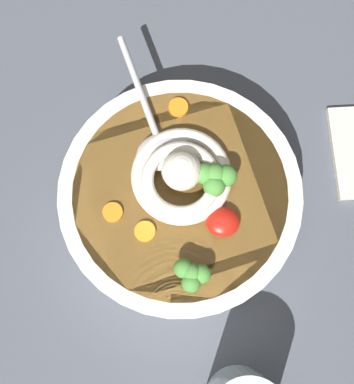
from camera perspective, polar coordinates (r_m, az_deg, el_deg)
name	(u,v)px	position (r cm, az deg, el deg)	size (l,w,h in cm)	color
table_slab	(181,195)	(62.50, 0.46, -0.32)	(99.03, 99.03, 3.46)	#474C56
soup_bowl	(177,198)	(57.21, 0.00, -0.75)	(27.36, 27.36, 6.43)	silver
noodle_pile	(181,177)	(53.02, 0.42, 1.73)	(12.31, 12.07, 4.95)	silver
soup_spoon	(158,140)	(55.15, -2.19, 6.07)	(10.32, 17.03, 1.60)	#B7B7BC
chili_sauce_dollop	(223,222)	(52.86, 5.35, -3.50)	(3.68, 3.31, 1.66)	#B2190F
broccoli_floret_front	(215,177)	(52.35, 4.46, 1.79)	(4.74, 4.08, 3.75)	#7A9E60
broccoli_floret_center	(192,274)	(50.81, 1.76, -9.58)	(3.95, 3.40, 3.13)	#7A9E60
carrot_slice_rear	(113,212)	(53.92, -7.50, -2.36)	(2.20, 2.20, 0.43)	orange
carrot_slice_beside_chili	(178,107)	(57.20, 0.16, 9.85)	(2.28, 2.28, 0.47)	orange
carrot_slice_right	(145,231)	(53.18, -3.75, -4.60)	(2.29, 2.29, 0.45)	orange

